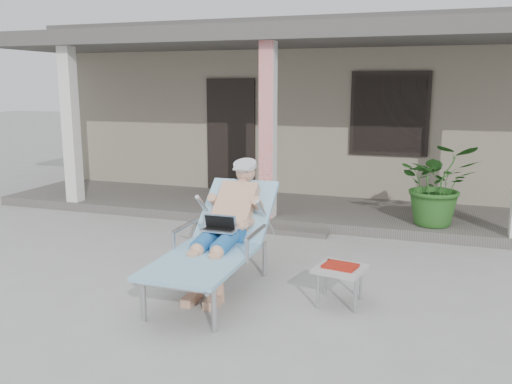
% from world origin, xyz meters
% --- Properties ---
extents(ground, '(60.00, 60.00, 0.00)m').
position_xyz_m(ground, '(0.00, 0.00, 0.00)').
color(ground, '#9E9E99').
rests_on(ground, ground).
extents(house, '(10.40, 5.40, 3.30)m').
position_xyz_m(house, '(0.00, 6.50, 1.67)').
color(house, gray).
rests_on(house, ground).
extents(porch_deck, '(10.00, 2.00, 0.15)m').
position_xyz_m(porch_deck, '(0.00, 3.00, 0.07)').
color(porch_deck, '#605B56').
rests_on(porch_deck, ground).
extents(porch_overhang, '(10.00, 2.30, 2.85)m').
position_xyz_m(porch_overhang, '(0.00, 2.95, 2.79)').
color(porch_overhang, silver).
rests_on(porch_overhang, porch_deck).
extents(porch_step, '(2.00, 0.30, 0.07)m').
position_xyz_m(porch_step, '(0.00, 1.85, 0.04)').
color(porch_step, '#605B56').
rests_on(porch_step, ground).
extents(lounger, '(0.81, 2.15, 1.39)m').
position_xyz_m(lounger, '(0.29, -0.41, 0.86)').
color(lounger, '#B7B7BC').
rests_on(lounger, ground).
extents(side_table, '(0.53, 0.53, 0.41)m').
position_xyz_m(side_table, '(1.58, -0.49, 0.34)').
color(side_table, '#AAA9A5').
rests_on(side_table, ground).
extents(potted_palm, '(1.19, 1.07, 1.19)m').
position_xyz_m(potted_palm, '(2.45, 2.46, 0.75)').
color(potted_palm, '#26591E').
rests_on(potted_palm, porch_deck).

